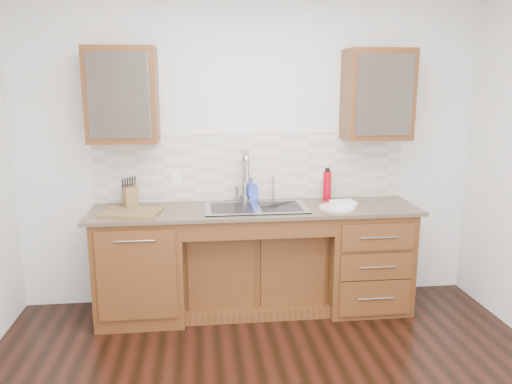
{
  "coord_description": "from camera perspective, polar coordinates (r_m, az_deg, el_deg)",
  "views": [
    {
      "loc": [
        -0.46,
        -2.55,
        1.91
      ],
      "look_at": [
        0.0,
        1.4,
        1.05
      ],
      "focal_mm": 35.0,
      "sensor_mm": 36.0,
      "label": 1
    }
  ],
  "objects": [
    {
      "name": "base_cabinet_right",
      "position": [
        4.48,
        12.21,
        -7.25
      ],
      "size": [
        0.7,
        0.62,
        0.88
      ],
      "primitive_type": "cube",
      "color": "#593014",
      "rests_on": "ground"
    },
    {
      "name": "faucet",
      "position": [
        4.28,
        -1.3,
        1.43
      ],
      "size": [
        0.04,
        0.04,
        0.4
      ],
      "primitive_type": "cylinder",
      "color": "#999993",
      "rests_on": "countertop"
    },
    {
      "name": "cutting_board",
      "position": [
        4.07,
        -14.04,
        -2.23
      ],
      "size": [
        0.49,
        0.39,
        0.02
      ],
      "primitive_type": "cube",
      "rotation": [
        0.0,
        0.0,
        -0.19
      ],
      "color": "#977F4D",
      "rests_on": "countertop"
    },
    {
      "name": "cup_left_a",
      "position": [
        4.2,
        -16.82,
        9.89
      ],
      "size": [
        0.16,
        0.16,
        0.11
      ],
      "primitive_type": "imported",
      "rotation": [
        0.0,
        0.0,
        0.21
      ],
      "color": "silver",
      "rests_on": "upper_cabinet_left"
    },
    {
      "name": "cup_left_b",
      "position": [
        4.16,
        -13.67,
        9.95
      ],
      "size": [
        0.11,
        0.11,
        0.09
      ],
      "primitive_type": "imported",
      "rotation": [
        0.0,
        0.0,
        -0.12
      ],
      "color": "white",
      "rests_on": "upper_cabinet_left"
    },
    {
      "name": "water_bottle",
      "position": [
        4.42,
        8.13,
        0.69
      ],
      "size": [
        0.07,
        0.07,
        0.26
      ],
      "primitive_type": "cylinder",
      "rotation": [
        0.0,
        0.0,
        -0.03
      ],
      "color": "#B30010",
      "rests_on": "countertop"
    },
    {
      "name": "base_cabinet_left",
      "position": [
        4.28,
        -12.94,
        -8.21
      ],
      "size": [
        0.7,
        0.62,
        0.88
      ],
      "primitive_type": "cube",
      "color": "#593014",
      "rests_on": "ground"
    },
    {
      "name": "base_cabinet_center",
      "position": [
        4.39,
        -0.2,
        -8.61
      ],
      "size": [
        1.2,
        0.44,
        0.7
      ],
      "primitive_type": "cube",
      "color": "#593014",
      "rests_on": "ground"
    },
    {
      "name": "outlet_right",
      "position": [
        4.49,
        7.8,
        1.94
      ],
      "size": [
        0.08,
        0.01,
        0.12
      ],
      "primitive_type": "cube",
      "color": "white",
      "rests_on": "backsplash"
    },
    {
      "name": "knife_block",
      "position": [
        4.24,
        -14.18,
        -0.52
      ],
      "size": [
        0.15,
        0.19,
        0.19
      ],
      "primitive_type": "cube",
      "rotation": [
        0.0,
        0.0,
        0.35
      ],
      "color": "brown",
      "rests_on": "countertop"
    },
    {
      "name": "dish_towel",
      "position": [
        4.23,
        9.93,
        -1.22
      ],
      "size": [
        0.21,
        0.17,
        0.03
      ],
      "primitive_type": "cube",
      "rotation": [
        0.0,
        0.0,
        0.14
      ],
      "color": "beige",
      "rests_on": "plate"
    },
    {
      "name": "sink",
      "position": [
        4.13,
        -0.02,
        -3.02
      ],
      "size": [
        0.84,
        0.46,
        0.19
      ],
      "primitive_type": "cube",
      "color": "#9E9EA5",
      "rests_on": "countertop"
    },
    {
      "name": "upper_cabinet_right",
      "position": [
        4.4,
        13.69,
        10.75
      ],
      "size": [
        0.55,
        0.34,
        0.75
      ],
      "primitive_type": "cube",
      "color": "#593014",
      "rests_on": "wall_back"
    },
    {
      "name": "plate",
      "position": [
        4.16,
        9.27,
        -1.76
      ],
      "size": [
        0.33,
        0.33,
        0.02
      ],
      "primitive_type": "cylinder",
      "rotation": [
        0.0,
        0.0,
        -0.11
      ],
      "color": "silver",
      "rests_on": "countertop"
    },
    {
      "name": "wall_back",
      "position": [
        4.41,
        -0.6,
        4.9
      ],
      "size": [
        4.0,
        0.1,
        2.7
      ],
      "primitive_type": "cube",
      "color": "silver",
      "rests_on": "ground"
    },
    {
      "name": "backsplash",
      "position": [
        4.37,
        -0.51,
        2.92
      ],
      "size": [
        2.7,
        0.02,
        0.59
      ],
      "primitive_type": "cube",
      "color": "beige",
      "rests_on": "wall_back"
    },
    {
      "name": "upper_cabinet_left",
      "position": [
        4.17,
        -15.03,
        10.63
      ],
      "size": [
        0.55,
        0.34,
        0.75
      ],
      "primitive_type": "cube",
      "color": "#593014",
      "rests_on": "wall_back"
    },
    {
      "name": "cup_right_a",
      "position": [
        4.35,
        11.73,
        10.15
      ],
      "size": [
        0.14,
        0.14,
        0.1
      ],
      "primitive_type": "imported",
      "rotation": [
        0.0,
        0.0,
        -0.16
      ],
      "color": "white",
      "rests_on": "upper_cabinet_right"
    },
    {
      "name": "cup_right_b",
      "position": [
        4.44,
        15.13,
        9.99
      ],
      "size": [
        0.13,
        0.13,
        0.09
      ],
      "primitive_type": "imported",
      "rotation": [
        0.0,
        0.0,
        -0.37
      ],
      "color": "white",
      "rests_on": "upper_cabinet_right"
    },
    {
      "name": "outlet_left",
      "position": [
        4.35,
        -9.03,
        1.59
      ],
      "size": [
        0.08,
        0.01,
        0.12
      ],
      "primitive_type": "cube",
      "color": "white",
      "rests_on": "backsplash"
    },
    {
      "name": "filter_tap",
      "position": [
        4.34,
        1.98,
        0.49
      ],
      "size": [
        0.02,
        0.02,
        0.24
      ],
      "primitive_type": "cylinder",
      "color": "#999993",
      "rests_on": "countertop"
    },
    {
      "name": "countertop",
      "position": [
        4.13,
        -0.04,
        -2.03
      ],
      "size": [
        2.7,
        0.65,
        0.03
      ],
      "primitive_type": "cube",
      "color": "#84705B",
      "rests_on": "base_cabinet_left"
    },
    {
      "name": "soap_bottle",
      "position": [
        4.36,
        -0.57,
        0.3
      ],
      "size": [
        0.12,
        0.12,
        0.2
      ],
      "primitive_type": "imported",
      "rotation": [
        0.0,
        0.0,
        0.43
      ],
      "color": "blue",
      "rests_on": "countertop"
    }
  ]
}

